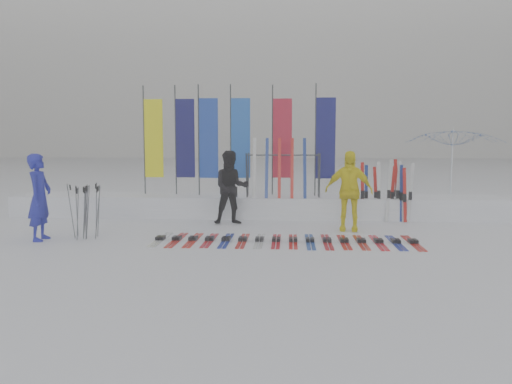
# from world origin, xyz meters

# --- Properties ---
(ground) EXTENTS (120.00, 120.00, 0.00)m
(ground) POSITION_xyz_m (0.00, 0.00, 0.00)
(ground) COLOR white
(ground) RESTS_ON ground
(snow_bank) EXTENTS (14.00, 1.60, 0.60)m
(snow_bank) POSITION_xyz_m (0.00, 4.60, 0.30)
(snow_bank) COLOR white
(snow_bank) RESTS_ON ground
(person_blue) EXTENTS (0.49, 0.72, 1.89)m
(person_blue) POSITION_xyz_m (-4.45, 0.68, 0.95)
(person_blue) COLOR #1D21AA
(person_blue) RESTS_ON ground
(person_black) EXTENTS (1.06, 0.90, 1.92)m
(person_black) POSITION_xyz_m (-0.55, 3.14, 0.96)
(person_black) COLOR black
(person_black) RESTS_ON ground
(person_yellow) EXTENTS (1.19, 0.63, 1.93)m
(person_yellow) POSITION_xyz_m (2.39, 2.35, 0.97)
(person_yellow) COLOR #FFF210
(person_yellow) RESTS_ON ground
(tent_canopy) EXTENTS (3.03, 3.08, 2.63)m
(tent_canopy) POSITION_xyz_m (5.99, 6.02, 1.32)
(tent_canopy) COLOR white
(tent_canopy) RESTS_ON ground
(ski_row) EXTENTS (5.61, 1.69, 0.07)m
(ski_row) POSITION_xyz_m (0.87, 0.87, 0.04)
(ski_row) COLOR silver
(ski_row) RESTS_ON ground
(pole_cluster) EXTENTS (0.73, 0.67, 1.23)m
(pole_cluster) POSITION_xyz_m (-3.56, 1.01, 0.59)
(pole_cluster) COLOR #595B60
(pole_cluster) RESTS_ON ground
(feather_flags) EXTENTS (5.63, 0.29, 3.20)m
(feather_flags) POSITION_xyz_m (-0.74, 4.79, 2.24)
(feather_flags) COLOR #383A3F
(feather_flags) RESTS_ON ground
(ski_rack) EXTENTS (2.04, 0.80, 1.23)m
(ski_rack) POSITION_xyz_m (0.78, 4.20, 1.38)
(ski_rack) COLOR #383A3F
(ski_rack) RESTS_ON ground
(upright_skis) EXTENTS (1.67, 0.98, 1.68)m
(upright_skis) POSITION_xyz_m (3.62, 4.02, 0.78)
(upright_skis) COLOR red
(upright_skis) RESTS_ON ground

